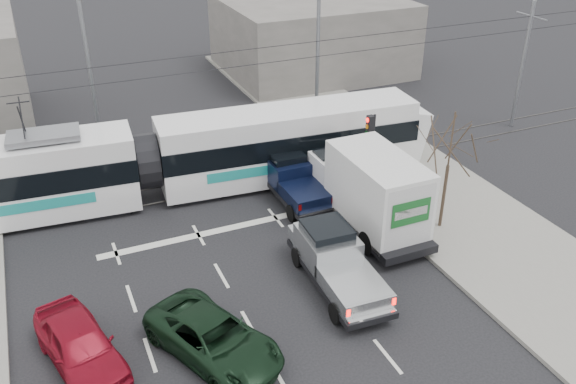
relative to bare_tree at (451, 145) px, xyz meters
name	(u,v)px	position (x,y,z in m)	size (l,w,h in m)	color
ground	(297,312)	(-7.60, -2.50, -3.79)	(120.00, 120.00, 0.00)	black
sidewalk_right	(508,250)	(1.40, -2.50, -3.72)	(6.00, 60.00, 0.15)	gray
rails	(209,185)	(-7.60, 7.50, -3.78)	(60.00, 1.60, 0.03)	#33302D
building_right	(312,36)	(4.40, 21.50, -1.29)	(12.00, 10.00, 5.00)	slate
bare_tree	(451,145)	(0.00, 0.00, 0.00)	(2.40, 2.40, 5.00)	#47382B
traffic_signal	(371,137)	(-1.13, 4.00, -1.05)	(0.44, 0.44, 3.60)	black
street_lamp_near	(315,40)	(-0.29, 11.50, 1.32)	(2.38, 0.25, 9.00)	slate
street_lamp_far	(83,55)	(-11.79, 13.50, 1.32)	(2.38, 0.25, 9.00)	slate
catenary	(204,107)	(-7.60, 7.50, 0.09)	(60.00, 0.20, 7.00)	black
tram	(146,163)	(-10.44, 7.23, -1.96)	(25.39, 4.50, 5.16)	white
silver_pickup	(334,259)	(-5.68, -1.44, -2.82)	(2.16, 5.49, 1.96)	black
box_truck	(369,190)	(-2.64, 1.41, -2.12)	(2.36, 6.79, 3.39)	black
navy_pickup	(292,179)	(-4.57, 4.80, -2.82)	(1.89, 4.72, 1.98)	black
green_car	(214,338)	(-10.76, -3.28, -3.13)	(2.20, 4.78, 1.33)	black
red_car	(80,345)	(-14.52, -2.04, -3.05)	(1.75, 4.34, 1.48)	maroon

